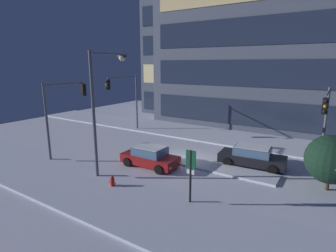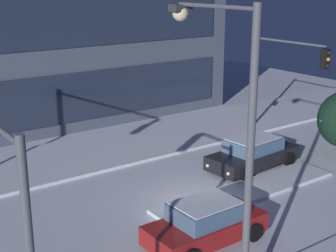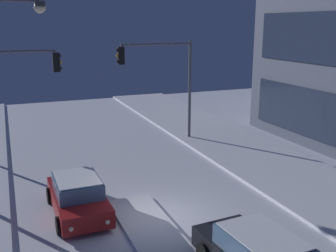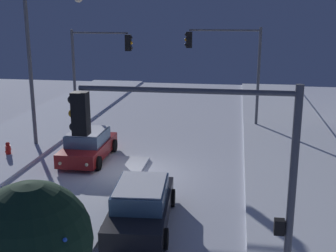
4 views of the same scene
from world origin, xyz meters
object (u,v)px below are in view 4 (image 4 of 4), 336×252
object	(u,v)px
traffic_light_corner_near_left	(97,59)
traffic_light_corner_far_left	(229,57)
street_lamp_arched	(44,48)
decorated_tree_left_of_median	(32,241)
car_far	(141,205)
traffic_light_corner_far_right	(200,158)
car_near	(88,146)
fire_hydrant	(8,150)

from	to	relation	value
traffic_light_corner_near_left	traffic_light_corner_far_left	xyz separation A→B (m)	(-0.82, 8.31, 0.16)
street_lamp_arched	decorated_tree_left_of_median	xyz separation A→B (m)	(12.95, 5.28, -3.37)
car_far	traffic_light_corner_near_left	bearing A→B (deg)	18.98
car_far	traffic_light_corner_far_right	bearing A→B (deg)	-155.41
car_near	street_lamp_arched	bearing A→B (deg)	-122.31
traffic_light_corner_far_right	traffic_light_corner_far_left	world-z (taller)	traffic_light_corner_far_left
traffic_light_corner_near_left	decorated_tree_left_of_median	size ratio (longest dim) A/B	1.79
traffic_light_corner_far_right	car_far	bearing A→B (deg)	-61.21
decorated_tree_left_of_median	car_far	bearing A→B (deg)	162.60
traffic_light_corner_far_right	traffic_light_corner_near_left	size ratio (longest dim) A/B	0.94
car_near	traffic_light_corner_near_left	xyz separation A→B (m)	(-7.18, -1.72, 3.49)
traffic_light_corner_far_right	street_lamp_arched	xyz separation A→B (m)	(-12.27, -9.14, 1.33)
car_near	traffic_light_corner_near_left	world-z (taller)	traffic_light_corner_near_left
fire_hydrant	car_near	bearing A→B (deg)	92.93
fire_hydrant	traffic_light_corner_far_left	bearing A→B (deg)	127.36
traffic_light_corner_near_left	traffic_light_corner_far_right	bearing A→B (deg)	-65.44
traffic_light_corner_far_left	car_far	bearing A→B (deg)	79.99
fire_hydrant	decorated_tree_left_of_median	xyz separation A→B (m)	(11.03, 6.69, 1.55)
traffic_light_corner_far_left	street_lamp_arched	world-z (taller)	street_lamp_arched
car_far	traffic_light_corner_near_left	world-z (taller)	traffic_light_corner_near_left
traffic_light_corner_near_left	street_lamp_arched	distance (m)	5.67
car_far	traffic_light_corner_far_left	xyz separation A→B (m)	(-14.33, 2.53, 3.64)
decorated_tree_left_of_median	traffic_light_corner_far_right	bearing A→B (deg)	99.90
traffic_light_corner_far_left	car_near	bearing A→B (deg)	50.49
car_far	street_lamp_arched	xyz separation A→B (m)	(-8.04, -6.82, 4.58)
traffic_light_corner_near_left	street_lamp_arched	size ratio (longest dim) A/B	0.74
traffic_light_corner_far_right	decorated_tree_left_of_median	xyz separation A→B (m)	(0.67, -3.86, -2.04)
car_near	fire_hydrant	world-z (taller)	car_near
car_far	traffic_light_corner_far_left	world-z (taller)	traffic_light_corner_far_left
car_near	car_far	world-z (taller)	same
street_lamp_arched	decorated_tree_left_of_median	bearing A→B (deg)	-67.75
car_near	traffic_light_corner_far_right	bearing A→B (deg)	30.67
traffic_light_corner_far_left	decorated_tree_left_of_median	distance (m)	19.81
car_near	car_far	distance (m)	7.52
car_far	traffic_light_corner_far_right	xyz separation A→B (m)	(4.23, 2.32, 3.25)
traffic_light_corner_far_right	traffic_light_corner_far_left	xyz separation A→B (m)	(-18.56, 0.20, 0.39)
car_far	traffic_light_corner_far_left	bearing A→B (deg)	-14.20
traffic_light_corner_far_right	street_lamp_arched	size ratio (longest dim) A/B	0.70
car_near	car_far	xyz separation A→B (m)	(6.33, 4.06, 0.00)
fire_hydrant	street_lamp_arched	bearing A→B (deg)	143.81
street_lamp_arched	decorated_tree_left_of_median	distance (m)	14.38
car_near	traffic_light_corner_far_left	xyz separation A→B (m)	(-7.99, 6.59, 3.64)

